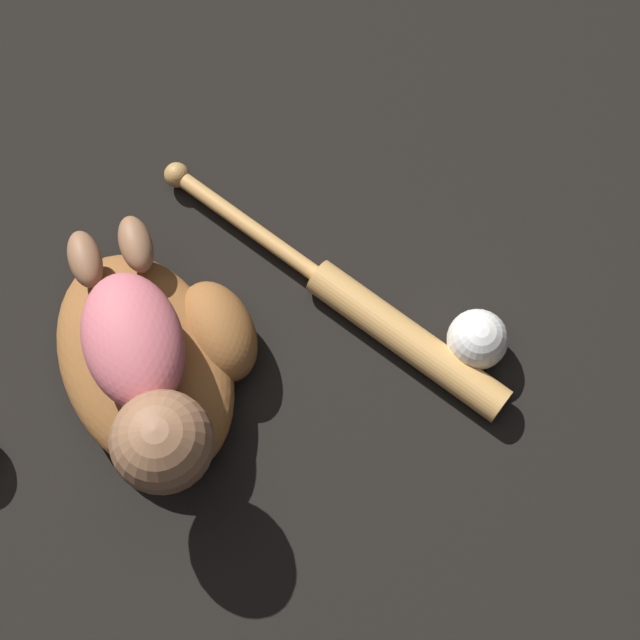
{
  "coord_description": "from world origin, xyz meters",
  "views": [
    {
      "loc": [
        0.35,
        0.2,
        1.33
      ],
      "look_at": [
        -0.09,
        0.22,
        0.07
      ],
      "focal_mm": 60.0,
      "sensor_mm": 36.0,
      "label": 1
    }
  ],
  "objects_px": {
    "baseball_glove": "(159,358)",
    "baseball": "(477,339)",
    "baby_figure": "(145,379)",
    "baseball_bat": "(373,315)"
  },
  "relations": [
    {
      "from": "baby_figure",
      "to": "baseball",
      "type": "xyz_separation_m",
      "value": [
        -0.06,
        0.41,
        -0.11
      ]
    },
    {
      "from": "baseball_bat",
      "to": "baseball",
      "type": "xyz_separation_m",
      "value": [
        0.05,
        0.13,
        0.02
      ]
    },
    {
      "from": "baseball_glove",
      "to": "baseball",
      "type": "distance_m",
      "value": 0.4
    },
    {
      "from": "baby_figure",
      "to": "baseball",
      "type": "relative_size",
      "value": 4.61
    },
    {
      "from": "baby_figure",
      "to": "baseball_glove",
      "type": "bearing_deg",
      "value": 177.5
    },
    {
      "from": "baseball_glove",
      "to": "baseball",
      "type": "bearing_deg",
      "value": 90.45
    },
    {
      "from": "baseball_glove",
      "to": "baseball_bat",
      "type": "height_order",
      "value": "baseball_glove"
    },
    {
      "from": "baseball",
      "to": "baseball_bat",
      "type": "bearing_deg",
      "value": -109.55
    },
    {
      "from": "baseball_glove",
      "to": "baby_figure",
      "type": "bearing_deg",
      "value": -2.5
    },
    {
      "from": "baseball_glove",
      "to": "baby_figure",
      "type": "xyz_separation_m",
      "value": [
        0.05,
        -0.0,
        0.1
      ]
    }
  ]
}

